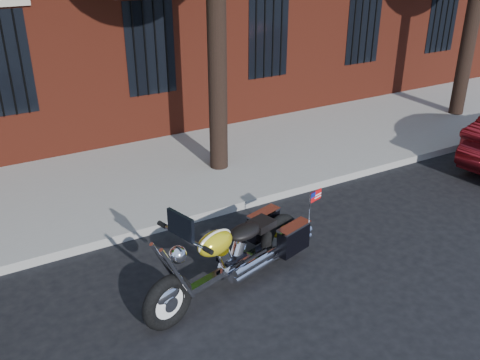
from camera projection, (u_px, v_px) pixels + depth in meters
ground at (276, 246)px, 8.43m from camera, size 120.00×120.00×0.00m
curb at (234, 206)px, 9.48m from camera, size 40.00×0.16×0.15m
sidewalk at (189, 168)px, 10.96m from camera, size 40.00×3.60×0.15m
motorcycle at (237, 254)px, 7.29m from camera, size 2.99×1.35×1.51m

